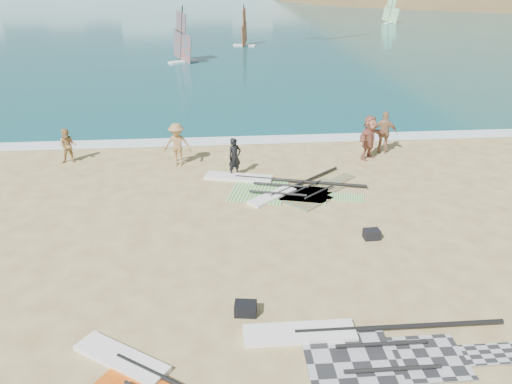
{
  "coord_description": "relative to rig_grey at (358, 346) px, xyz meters",
  "views": [
    {
      "loc": [
        -2.78,
        -10.97,
        7.8
      ],
      "look_at": [
        -1.48,
        4.0,
        1.0
      ],
      "focal_mm": 35.0,
      "sensor_mm": 36.0,
      "label": 1
    }
  ],
  "objects": [
    {
      "name": "beachgoer_right",
      "position": [
        3.72,
        11.86,
        0.93
      ],
      "size": [
        1.77,
        1.61,
        1.96
      ],
      "primitive_type": "imported",
      "rotation": [
        0.0,
        0.0,
        0.69
      ],
      "color": "#AB6651",
      "rests_on": "ground"
    },
    {
      "name": "windsurfer_right",
      "position": [
        24.0,
        68.65,
        1.21
      ],
      "size": [
        2.23,
        2.24,
        4.28
      ],
      "rotation": [
        0.0,
        0.0,
        0.7
      ],
      "color": "white",
      "rests_on": "ground"
    },
    {
      "name": "windsurfer_left",
      "position": [
        -5.59,
        37.05,
        1.33
      ],
      "size": [
        2.67,
        2.8,
        4.88
      ],
      "rotation": [
        0.0,
        0.0,
        0.56
      ],
      "color": "white",
      "rests_on": "ground"
    },
    {
      "name": "rig_green",
      "position": [
        -1.03,
        9.11,
        0.0
      ],
      "size": [
        6.3,
        3.39,
        0.21
      ],
      "rotation": [
        0.0,
        0.0,
        -0.28
      ],
      "color": "green",
      "rests_on": "ground"
    },
    {
      "name": "gear_bag_far",
      "position": [
        -2.43,
        1.41,
        0.11
      ],
      "size": [
        0.59,
        0.45,
        0.32
      ],
      "primitive_type": "cube",
      "rotation": [
        0.0,
        0.0,
        -0.14
      ],
      "color": "black",
      "rests_on": "ground"
    },
    {
      "name": "beachgoer_left",
      "position": [
        -9.35,
        12.47,
        0.71
      ],
      "size": [
        0.78,
        0.63,
        1.53
      ],
      "primitive_type": "imported",
      "rotation": [
        0.0,
        0.0,
        0.07
      ],
      "color": "tan",
      "rests_on": "ground"
    },
    {
      "name": "surf_line",
      "position": [
        -0.26,
        14.76,
        -0.05
      ],
      "size": [
        300.0,
        1.2,
        0.04
      ],
      "primitive_type": "cube",
      "color": "white",
      "rests_on": "ground"
    },
    {
      "name": "beachgoer_back",
      "position": [
        4.62,
        12.53,
        0.91
      ],
      "size": [
        1.22,
        0.81,
        1.93
      ],
      "primitive_type": "imported",
      "rotation": [
        0.0,
        0.0,
        2.81
      ],
      "color": "#A67754",
      "rests_on": "ground"
    },
    {
      "name": "beachgoer_mid",
      "position": [
        -4.64,
        11.76,
        0.88
      ],
      "size": [
        1.28,
        0.83,
        1.86
      ],
      "primitive_type": "imported",
      "rotation": [
        0.0,
        0.0,
        -0.12
      ],
      "color": "#9F7749",
      "rests_on": "ground"
    },
    {
      "name": "ground",
      "position": [
        -0.26,
        2.46,
        -0.05
      ],
      "size": [
        300.0,
        300.0,
        0.0
      ],
      "primitive_type": "plane",
      "color": "tan",
      "rests_on": "ground"
    },
    {
      "name": "rig_grey",
      "position": [
        0.0,
        0.0,
        0.0
      ],
      "size": [
        6.2,
        2.44,
        0.2
      ],
      "rotation": [
        0.0,
        0.0,
        -0.01
      ],
      "color": "#29292B",
      "rests_on": "ground"
    },
    {
      "name": "windsurfer_centre",
      "position": [
        0.52,
        46.84,
        1.22
      ],
      "size": [
        2.46,
        2.83,
        4.33
      ],
      "rotation": [
        0.0,
        0.0,
        -0.25
      ],
      "color": "white",
      "rests_on": "ground"
    },
    {
      "name": "rig_orange",
      "position": [
        0.02,
        8.38,
        -0.0
      ],
      "size": [
        4.6,
        3.86,
        0.2
      ],
      "rotation": [
        0.0,
        0.0,
        0.71
      ],
      "color": "#E24E0B",
      "rests_on": "ground"
    },
    {
      "name": "gear_bag_near",
      "position": [
        1.76,
        4.8,
        0.1
      ],
      "size": [
        0.51,
        0.38,
        0.31
      ],
      "primitive_type": "cube",
      "rotation": [
        0.0,
        0.0,
        0.06
      ],
      "color": "black",
      "rests_on": "ground"
    },
    {
      "name": "person_wetsuit",
      "position": [
        -2.27,
        10.34,
        0.75
      ],
      "size": [
        0.7,
        0.63,
        1.6
      ],
      "primitive_type": "imported",
      "rotation": [
        0.0,
        0.0,
        0.53
      ],
      "color": "black",
      "rests_on": "ground"
    }
  ]
}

